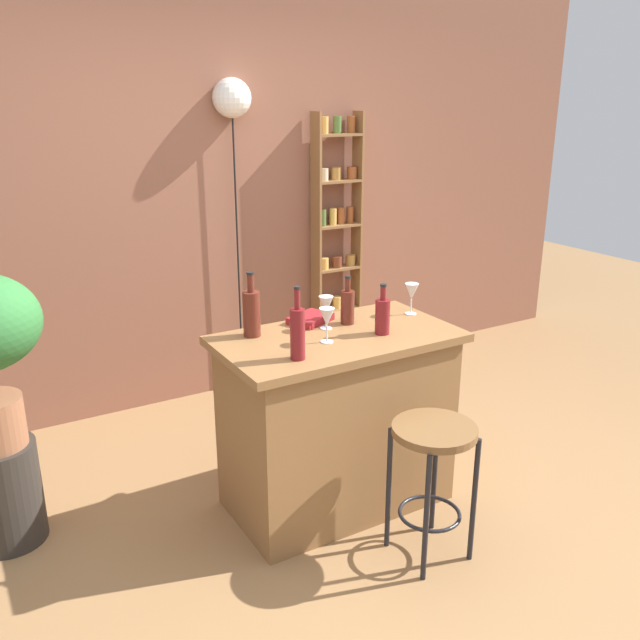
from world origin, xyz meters
The scene contains 15 objects.
ground centered at (0.00, 0.00, 0.00)m, with size 12.00×12.00×0.00m, color olive.
back_wall centered at (0.00, 1.95, 1.40)m, with size 6.40×0.10×2.80m, color #8C5642.
kitchen_counter centered at (0.00, 0.30, 0.46)m, with size 1.15×0.63×0.90m.
bar_stool centered at (0.14, -0.27, 0.48)m, with size 0.37×0.37×0.64m.
spice_shelf centered at (0.94, 1.81, 0.97)m, with size 0.36×0.13×1.88m.
plant_stool centered at (-1.49, 0.80, 0.25)m, with size 0.33×0.33×0.49m, color #2D2823.
bottle_wine_red centered at (0.19, 0.21, 1.00)m, with size 0.07×0.07×0.25m.
bottle_soda_blue centered at (0.13, 0.42, 1.00)m, with size 0.07×0.07×0.25m.
bottle_spirits_clear centered at (-0.31, 0.13, 1.03)m, with size 0.07×0.07×0.32m.
bottle_sauce_amber centered at (-0.35, 0.50, 1.02)m, with size 0.08×0.08×0.31m.
wine_glass_left centered at (0.50, 0.38, 1.02)m, with size 0.07×0.07×0.16m.
wine_glass_center centered at (0.00, 0.41, 1.02)m, with size 0.07×0.07×0.16m.
wine_glass_right centered at (-0.09, 0.24, 1.02)m, with size 0.07×0.07×0.16m.
cookbook centered at (-0.02, 0.53, 0.92)m, with size 0.21×0.15×0.04m, color maroon.
pendant_globe_light centered at (0.17, 1.84, 1.95)m, with size 0.25×0.25×2.09m.
Camera 1 is at (-1.60, -2.25, 1.99)m, focal length 37.89 mm.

